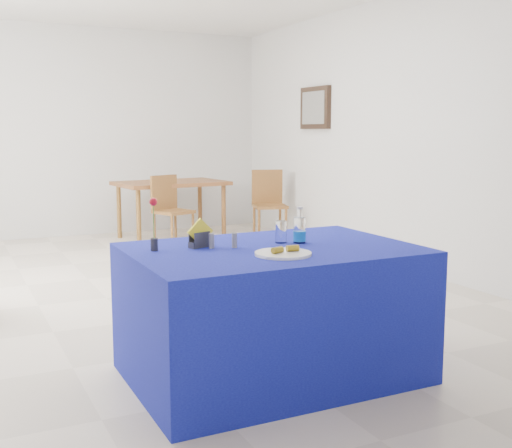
{
  "coord_description": "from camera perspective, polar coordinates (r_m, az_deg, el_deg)",
  "views": [
    {
      "loc": [
        -1.73,
        -5.36,
        1.42
      ],
      "look_at": [
        -0.24,
        -2.29,
        0.92
      ],
      "focal_mm": 45.0,
      "sensor_mm": 36.0,
      "label": 1
    }
  ],
  "objects": [
    {
      "name": "water_bottle",
      "position": [
        3.79,
        3.89,
        -0.61
      ],
      "size": [
        0.08,
        0.08,
        0.21
      ],
      "color": "white",
      "rests_on": "blue_table"
    },
    {
      "name": "picture_art",
      "position": [
        8.12,
        5.14,
        10.25
      ],
      "size": [
        0.02,
        0.52,
        0.4
      ],
      "primitive_type": "cube",
      "color": "#998C66",
      "rests_on": "room_shell"
    },
    {
      "name": "chair_bg_right",
      "position": [
        8.36,
        1.13,
        2.17
      ],
      "size": [
        0.5,
        0.5,
        0.91
      ],
      "rotation": [
        0.0,
        0.0,
        -0.27
      ],
      "color": "brown",
      "rests_on": "floor"
    },
    {
      "name": "plate",
      "position": [
        3.42,
        2.42,
        -2.65
      ],
      "size": [
        0.3,
        0.3,
        0.01
      ],
      "primitive_type": "cylinder",
      "color": "white",
      "rests_on": "blue_table"
    },
    {
      "name": "banana_pieces",
      "position": [
        3.42,
        2.61,
        -2.24
      ],
      "size": [
        0.17,
        0.06,
        0.03
      ],
      "color": "gold",
      "rests_on": "plate"
    },
    {
      "name": "oak_table",
      "position": [
        8.57,
        -7.56,
        3.26
      ],
      "size": [
        1.47,
        1.03,
        0.76
      ],
      "color": "brown",
      "rests_on": "floor"
    },
    {
      "name": "chair_bg_left",
      "position": [
        7.98,
        -7.72,
        1.65
      ],
      "size": [
        0.51,
        0.51,
        0.88
      ],
      "rotation": [
        0.0,
        0.0,
        0.37
      ],
      "color": "brown",
      "rests_on": "floor"
    },
    {
      "name": "napkin_holder",
      "position": [
        3.66,
        -4.98,
        -1.31
      ],
      "size": [
        0.15,
        0.1,
        0.17
      ],
      "color": "#323237",
      "rests_on": "blue_table"
    },
    {
      "name": "floor",
      "position": [
        5.81,
        -7.8,
        -5.91
      ],
      "size": [
        7.0,
        7.0,
        0.0
      ],
      "primitive_type": "plane",
      "color": "beige",
      "rests_on": "ground"
    },
    {
      "name": "picture_frame",
      "position": [
        8.14,
        5.29,
        10.24
      ],
      "size": [
        0.06,
        0.64,
        0.52
      ],
      "primitive_type": "cube",
      "color": "black",
      "rests_on": "room_shell"
    },
    {
      "name": "salt_shaker",
      "position": [
        3.62,
        -3.97,
        -1.49
      ],
      "size": [
        0.03,
        0.03,
        0.08
      ],
      "primitive_type": "cylinder",
      "color": "slate",
      "rests_on": "blue_table"
    },
    {
      "name": "drinking_glass",
      "position": [
        3.79,
        2.24,
        -0.7
      ],
      "size": [
        0.07,
        0.07,
        0.13
      ],
      "primitive_type": "cylinder",
      "color": "white",
      "rests_on": "blue_table"
    },
    {
      "name": "blue_table",
      "position": [
        3.74,
        1.43,
        -7.81
      ],
      "size": [
        1.6,
        1.1,
        0.76
      ],
      "color": "navy",
      "rests_on": "floor"
    },
    {
      "name": "rose_vase",
      "position": [
        3.57,
        -9.07,
        -0.2
      ],
      "size": [
        0.04,
        0.04,
        0.29
      ],
      "color": "#27272C",
      "rests_on": "blue_table"
    },
    {
      "name": "pepper_shaker",
      "position": [
        3.63,
        -1.93,
        -1.46
      ],
      "size": [
        0.03,
        0.03,
        0.08
      ],
      "primitive_type": "cylinder",
      "color": "slate",
      "rests_on": "blue_table"
    },
    {
      "name": "room_shell",
      "position": [
        5.64,
        -8.15,
        11.57
      ],
      "size": [
        7.0,
        7.0,
        7.0
      ],
      "color": "silver",
      "rests_on": "ground"
    }
  ]
}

